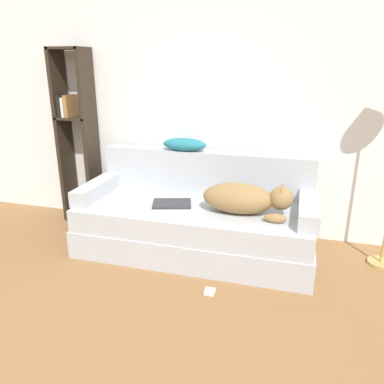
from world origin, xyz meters
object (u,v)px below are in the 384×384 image
object	(u,v)px
dog	(245,198)
throw_pillow	(185,144)
couch	(195,228)
bookshelf	(76,130)
laptop	(172,204)
power_adapter	(210,292)

from	to	relation	value
dog	throw_pillow	xyz separation A→B (m)	(-0.63, 0.41, 0.32)
couch	bookshelf	world-z (taller)	bookshelf
laptop	power_adapter	bearing A→B (deg)	-66.69
couch	throw_pillow	distance (m)	0.77
throw_pillow	bookshelf	world-z (taller)	bookshelf
bookshelf	couch	bearing A→B (deg)	-16.29
couch	bookshelf	size ratio (longest dim) A/B	1.16
dog	power_adapter	xyz separation A→B (m)	(-0.15, -0.54, -0.54)
power_adapter	dog	bearing A→B (deg)	74.38
couch	dog	bearing A→B (deg)	-8.94
couch	laptop	xyz separation A→B (m)	(-0.19, -0.04, 0.23)
dog	power_adapter	bearing A→B (deg)	-105.62
throw_pillow	dog	bearing A→B (deg)	-33.29
power_adapter	bookshelf	bearing A→B (deg)	148.33
dog	bookshelf	distance (m)	1.87
laptop	power_adapter	distance (m)	0.85
dog	power_adapter	world-z (taller)	dog
laptop	dog	bearing A→B (deg)	-18.98
throw_pillow	bookshelf	xyz separation A→B (m)	(-1.15, 0.05, 0.07)
dog	bookshelf	size ratio (longest dim) A/B	0.42
throw_pillow	power_adapter	size ratio (longest dim) A/B	5.44
power_adapter	laptop	bearing A→B (deg)	129.88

